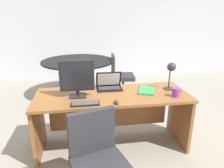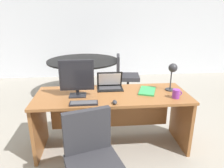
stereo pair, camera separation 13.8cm
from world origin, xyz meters
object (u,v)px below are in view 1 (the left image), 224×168
at_px(desk, 112,109).
at_px(keyboard, 85,104).
at_px(laptop, 109,83).
at_px(coffee_mug, 176,92).
at_px(meeting_chair_near, 120,79).
at_px(monitor, 77,77).
at_px(mouse, 117,102).
at_px(book, 147,90).
at_px(meeting_table, 78,69).
at_px(desk_lamp, 171,70).

distance_m(desk, keyboard, 0.52).
distance_m(laptop, coffee_mug, 0.86).
xyz_separation_m(laptop, meeting_chair_near, (0.46, 1.56, -0.45)).
relative_size(monitor, keyboard, 1.43).
bearing_deg(desk, keyboard, -136.77).
relative_size(mouse, book, 0.25).
xyz_separation_m(desk, keyboard, (-0.34, -0.32, 0.23)).
relative_size(book, meeting_table, 0.24).
bearing_deg(keyboard, mouse, -4.21).
height_order(desk, desk_lamp, desk_lamp).
relative_size(desk, mouse, 21.33).
bearing_deg(book, coffee_mug, -40.17).
height_order(desk, laptop, laptop).
distance_m(desk, monitor, 0.63).
height_order(laptop, meeting_chair_near, laptop).
bearing_deg(laptop, book, -21.94).
xyz_separation_m(mouse, book, (0.45, 0.33, -0.01)).
bearing_deg(coffee_mug, meeting_chair_near, 98.06).
bearing_deg(meeting_table, desk_lamp, -57.15).
xyz_separation_m(mouse, coffee_mug, (0.73, 0.10, 0.03)).
distance_m(desk_lamp, meeting_chair_near, 1.89).
bearing_deg(meeting_table, monitor, -89.59).
distance_m(monitor, coffee_mug, 1.18).
distance_m(desk, book, 0.51).
bearing_deg(mouse, meeting_table, 101.24).
xyz_separation_m(monitor, mouse, (0.42, -0.27, -0.22)).
relative_size(monitor, coffee_mug, 3.84).
relative_size(laptop, meeting_table, 0.22).
relative_size(laptop, book, 0.94).
xyz_separation_m(meeting_table, meeting_chair_near, (0.89, -0.10, -0.24)).
height_order(book, coffee_mug, coffee_mug).
bearing_deg(desk, coffee_mug, -18.52).
height_order(meeting_table, meeting_chair_near, meeting_chair_near).
distance_m(monitor, desk_lamp, 1.18).
distance_m(desk, meeting_chair_near, 1.81).
bearing_deg(book, desk_lamp, 0.49).
height_order(keyboard, coffee_mug, coffee_mug).
height_order(monitor, keyboard, monitor).
bearing_deg(desk_lamp, meeting_table, 122.85).
xyz_separation_m(coffee_mug, meeting_table, (-1.17, 2.09, -0.20)).
bearing_deg(desk, meeting_table, 103.24).
xyz_separation_m(desk, meeting_table, (-0.43, 1.84, 0.07)).
bearing_deg(book, keyboard, -158.62).
bearing_deg(mouse, book, 36.55).
bearing_deg(desk_lamp, keyboard, -164.13).
bearing_deg(monitor, desk, 9.35).
bearing_deg(monitor, laptop, 31.19).
xyz_separation_m(keyboard, mouse, (0.34, -0.03, 0.01)).
bearing_deg(monitor, book, 3.97).
bearing_deg(laptop, coffee_mug, -29.65).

